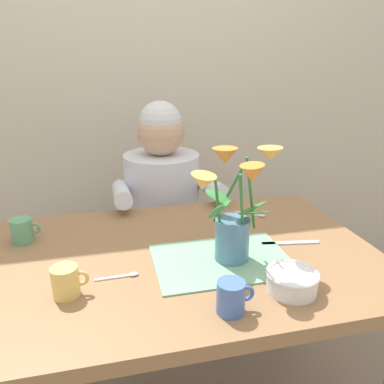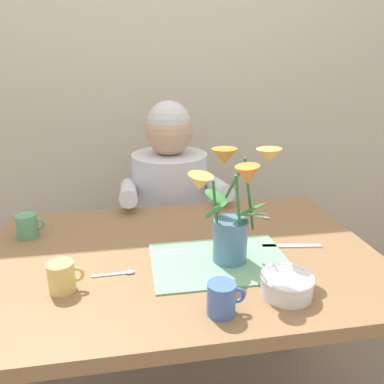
{
  "view_description": "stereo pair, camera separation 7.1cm",
  "coord_description": "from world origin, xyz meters",
  "px_view_note": "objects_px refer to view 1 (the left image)",
  "views": [
    {
      "loc": [
        -0.21,
        -1.01,
        1.31
      ],
      "look_at": [
        0.04,
        0.05,
        0.92
      ],
      "focal_mm": 35.42,
      "sensor_mm": 36.0,
      "label": 1
    },
    {
      "loc": [
        -0.14,
        -1.02,
        1.31
      ],
      "look_at": [
        0.04,
        0.05,
        0.92
      ],
      "focal_mm": 35.42,
      "sensor_mm": 36.0,
      "label": 2
    }
  ],
  "objects_px": {
    "ceramic_bowl": "(292,280)",
    "dinner_knife": "(291,243)",
    "coffee_cup": "(66,281)",
    "flower_vase": "(233,212)",
    "seated_person": "(163,224)",
    "ceramic_mug": "(22,231)",
    "tea_cup": "(231,297)"
  },
  "relations": [
    {
      "from": "flower_vase",
      "to": "coffee_cup",
      "type": "xyz_separation_m",
      "value": [
        -0.46,
        -0.07,
        -0.12
      ]
    },
    {
      "from": "ceramic_bowl",
      "to": "tea_cup",
      "type": "xyz_separation_m",
      "value": [
        -0.18,
        -0.05,
        0.01
      ]
    },
    {
      "from": "flower_vase",
      "to": "ceramic_mug",
      "type": "xyz_separation_m",
      "value": [
        -0.62,
        0.27,
        -0.12
      ]
    },
    {
      "from": "flower_vase",
      "to": "tea_cup",
      "type": "xyz_separation_m",
      "value": [
        -0.08,
        -0.23,
        -0.12
      ]
    },
    {
      "from": "seated_person",
      "to": "ceramic_bowl",
      "type": "xyz_separation_m",
      "value": [
        0.2,
        -0.87,
        0.21
      ]
    },
    {
      "from": "ceramic_bowl",
      "to": "tea_cup",
      "type": "height_order",
      "value": "tea_cup"
    },
    {
      "from": "seated_person",
      "to": "tea_cup",
      "type": "xyz_separation_m",
      "value": [
        0.02,
        -0.92,
        0.22
      ]
    },
    {
      "from": "flower_vase",
      "to": "dinner_knife",
      "type": "relative_size",
      "value": 1.78
    },
    {
      "from": "ceramic_bowl",
      "to": "flower_vase",
      "type": "bearing_deg",
      "value": 118.49
    },
    {
      "from": "dinner_knife",
      "to": "flower_vase",
      "type": "bearing_deg",
      "value": -157.24
    },
    {
      "from": "seated_person",
      "to": "ceramic_bowl",
      "type": "distance_m",
      "value": 0.92
    },
    {
      "from": "seated_person",
      "to": "tea_cup",
      "type": "height_order",
      "value": "seated_person"
    },
    {
      "from": "tea_cup",
      "to": "flower_vase",
      "type": "bearing_deg",
      "value": 70.89
    },
    {
      "from": "ceramic_bowl",
      "to": "coffee_cup",
      "type": "distance_m",
      "value": 0.57
    },
    {
      "from": "dinner_knife",
      "to": "ceramic_mug",
      "type": "xyz_separation_m",
      "value": [
        -0.84,
        0.21,
        0.04
      ]
    },
    {
      "from": "flower_vase",
      "to": "dinner_knife",
      "type": "height_order",
      "value": "flower_vase"
    },
    {
      "from": "ceramic_bowl",
      "to": "tea_cup",
      "type": "relative_size",
      "value": 1.46
    },
    {
      "from": "flower_vase",
      "to": "dinner_knife",
      "type": "xyz_separation_m",
      "value": [
        0.22,
        0.06,
        -0.15
      ]
    },
    {
      "from": "coffee_cup",
      "to": "dinner_knife",
      "type": "bearing_deg",
      "value": 10.54
    },
    {
      "from": "seated_person",
      "to": "ceramic_mug",
      "type": "relative_size",
      "value": 12.2
    },
    {
      "from": "flower_vase",
      "to": "tea_cup",
      "type": "bearing_deg",
      "value": -109.11
    },
    {
      "from": "dinner_knife",
      "to": "coffee_cup",
      "type": "height_order",
      "value": "coffee_cup"
    },
    {
      "from": "ceramic_bowl",
      "to": "dinner_knife",
      "type": "bearing_deg",
      "value": 63.15
    },
    {
      "from": "ceramic_mug",
      "to": "tea_cup",
      "type": "distance_m",
      "value": 0.74
    },
    {
      "from": "flower_vase",
      "to": "seated_person",
      "type": "bearing_deg",
      "value": 98.07
    },
    {
      "from": "ceramic_mug",
      "to": "coffee_cup",
      "type": "distance_m",
      "value": 0.38
    },
    {
      "from": "seated_person",
      "to": "flower_vase",
      "type": "height_order",
      "value": "seated_person"
    },
    {
      "from": "tea_cup",
      "to": "seated_person",
      "type": "bearing_deg",
      "value": 91.13
    },
    {
      "from": "ceramic_mug",
      "to": "tea_cup",
      "type": "relative_size",
      "value": 1.0
    },
    {
      "from": "flower_vase",
      "to": "ceramic_bowl",
      "type": "height_order",
      "value": "flower_vase"
    },
    {
      "from": "seated_person",
      "to": "flower_vase",
      "type": "bearing_deg",
      "value": -79.53
    },
    {
      "from": "tea_cup",
      "to": "coffee_cup",
      "type": "bearing_deg",
      "value": 157.59
    }
  ]
}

